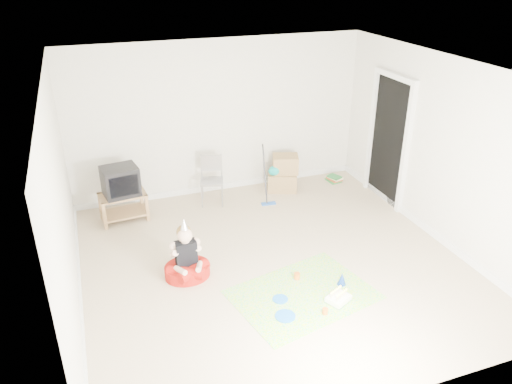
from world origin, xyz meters
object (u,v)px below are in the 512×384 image
object	(u,v)px
folding_chair	(212,181)
seated_woman	(187,264)
birthday_cake	(338,299)
crt_tv	(120,181)
cardboard_boxes	(283,174)
tv_stand	(123,205)

from	to	relation	value
folding_chair	seated_woman	distance (m)	2.11
folding_chair	birthday_cake	bearing A→B (deg)	-76.51
crt_tv	cardboard_boxes	size ratio (longest dim) A/B	0.82
folding_chair	birthday_cake	distance (m)	3.16
folding_chair	birthday_cake	world-z (taller)	folding_chair
cardboard_boxes	tv_stand	bearing A→B (deg)	-176.27
folding_chair	tv_stand	bearing A→B (deg)	-176.42
tv_stand	seated_woman	size ratio (longest dim) A/B	0.88
tv_stand	seated_woman	world-z (taller)	seated_woman
folding_chair	cardboard_boxes	distance (m)	1.32
tv_stand	cardboard_boxes	bearing A→B (deg)	3.73
birthday_cake	crt_tv	bearing A→B (deg)	126.39
seated_woman	cardboard_boxes	bearing A→B (deg)	42.77
tv_stand	crt_tv	world-z (taller)	crt_tv
folding_chair	seated_woman	xyz separation A→B (m)	(-0.86, -1.92, -0.21)
cardboard_boxes	seated_woman	world-z (taller)	seated_woman
crt_tv	tv_stand	bearing A→B (deg)	0.00
tv_stand	birthday_cake	xyz separation A→B (m)	(2.18, -2.96, -0.22)
cardboard_boxes	seated_woman	size ratio (longest dim) A/B	0.75
tv_stand	seated_woman	xyz separation A→B (m)	(0.59, -1.83, -0.08)
tv_stand	birthday_cake	world-z (taller)	tv_stand
cardboard_boxes	birthday_cake	size ratio (longest dim) A/B	1.88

